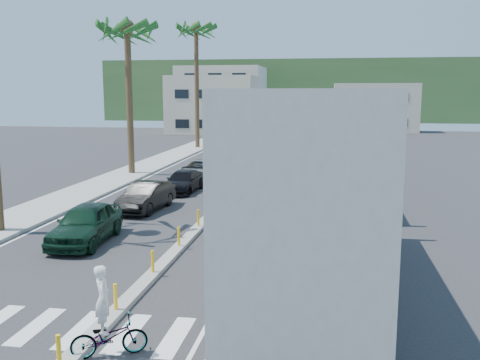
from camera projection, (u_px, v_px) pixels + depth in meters
The scene contains 15 objects.
ground at pixel (130, 300), 15.03m from camera, with size 140.00×140.00×0.00m, color #28282B.
sidewalk at pixel (144, 168), 40.73m from camera, with size 3.00×90.00×0.15m, color gray.
rails at pixel (323, 167), 41.46m from camera, with size 1.56×100.00×0.06m.
median at pixel (243, 181), 34.44m from camera, with size 0.45×60.00×0.85m.
crosswalk at pixel (100, 331), 13.08m from camera, with size 14.00×2.20×0.01m, color silver.
lane_markings at pixel (225, 171), 39.71m from camera, with size 9.42×90.00×0.01m.
freight_train at pixel (323, 137), 34.80m from camera, with size 3.00×60.94×5.85m.
palm_trees at pixel (133, 18), 36.67m from camera, with size 3.50×37.20×13.75m.
buildings at pixel (255, 101), 85.09m from camera, with size 38.00×27.00×10.00m.
hillside at pixel (304, 91), 111.36m from camera, with size 80.00×20.00×12.00m, color #385628.
car_lead at pixel (86, 223), 20.66m from camera, with size 2.04×4.57×1.53m, color black.
car_second at pixel (146, 196), 26.31m from camera, with size 1.85×4.36×1.40m, color black.
car_third at pixel (183, 181), 31.24m from camera, with size 1.96×4.33×1.23m, color black.
car_rear at pixel (199, 170), 35.47m from camera, with size 2.31×4.86×1.34m, color #A1A3A6.
cyclist at pixel (108, 328), 11.78m from camera, with size 1.87×2.13×2.09m.
Camera 1 is at (5.41, -13.57, 5.80)m, focal length 40.00 mm.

